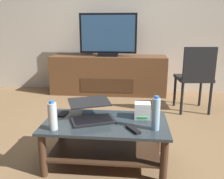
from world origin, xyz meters
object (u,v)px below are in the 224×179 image
(router_box, at_px, (142,110))
(cell_phone, at_px, (63,114))
(dining_chair, at_px, (195,75))
(water_bottle_far, at_px, (53,116))
(tv_remote, at_px, (133,129))
(laptop, at_px, (91,113))
(water_bottle_near, at_px, (156,114))
(coffee_table, at_px, (106,135))
(media_cabinet, at_px, (108,75))
(television, at_px, (108,36))

(router_box, bearing_deg, cell_phone, 178.69)
(dining_chair, relative_size, water_bottle_far, 3.90)
(water_bottle_far, relative_size, tv_remote, 1.46)
(dining_chair, xyz_separation_m, laptop, (-1.18, -1.36, -0.08))
(laptop, height_order, water_bottle_near, water_bottle_near)
(laptop, relative_size, tv_remote, 2.91)
(coffee_table, bearing_deg, media_cabinet, 95.81)
(router_box, height_order, tv_remote, router_box)
(coffee_table, xyz_separation_m, media_cabinet, (-0.23, 2.27, 0.07))
(router_box, distance_m, water_bottle_far, 0.76)
(television, bearing_deg, water_bottle_far, -93.68)
(laptop, bearing_deg, media_cabinet, 92.63)
(media_cabinet, height_order, laptop, media_cabinet)
(coffee_table, relative_size, laptop, 2.23)
(dining_chair, height_order, cell_phone, dining_chair)
(coffee_table, height_order, media_cabinet, media_cabinet)
(router_box, height_order, cell_phone, router_box)
(water_bottle_near, height_order, water_bottle_far, water_bottle_near)
(television, distance_m, laptop, 2.27)
(coffee_table, xyz_separation_m, tv_remote, (0.23, -0.16, 0.13))
(media_cabinet, height_order, cell_phone, media_cabinet)
(television, bearing_deg, dining_chair, -33.12)
(media_cabinet, distance_m, router_box, 2.22)
(dining_chair, distance_m, tv_remote, 1.77)
(cell_phone, bearing_deg, water_bottle_far, -82.21)
(laptop, bearing_deg, water_bottle_near, -17.49)
(router_box, bearing_deg, water_bottle_far, -155.93)
(television, distance_m, router_box, 2.26)
(router_box, xyz_separation_m, water_bottle_far, (-0.70, -0.31, 0.04))
(media_cabinet, relative_size, tv_remote, 12.44)
(media_cabinet, xyz_separation_m, tv_remote, (0.46, -2.42, 0.06))
(coffee_table, distance_m, tv_remote, 0.31)
(tv_remote, bearing_deg, router_box, 41.65)
(router_box, bearing_deg, tv_remote, -105.42)
(cell_phone, bearing_deg, tv_remote, -20.56)
(coffee_table, height_order, television, television)
(dining_chair, bearing_deg, coffee_table, -126.71)
(water_bottle_near, bearing_deg, cell_phone, 162.57)
(water_bottle_far, distance_m, cell_phone, 0.35)
(dining_chair, bearing_deg, television, 146.88)
(laptop, bearing_deg, dining_chair, 49.06)
(water_bottle_near, bearing_deg, laptop, 162.51)
(cell_phone, bearing_deg, television, 89.07)
(media_cabinet, relative_size, cell_phone, 14.22)
(laptop, distance_m, tv_remote, 0.42)
(cell_phone, relative_size, tv_remote, 0.88)
(dining_chair, height_order, tv_remote, dining_chair)
(television, xyz_separation_m, cell_phone, (-0.18, -2.11, -0.62))
(dining_chair, xyz_separation_m, cell_phone, (-1.46, -1.27, -0.13))
(water_bottle_near, bearing_deg, coffee_table, 163.70)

